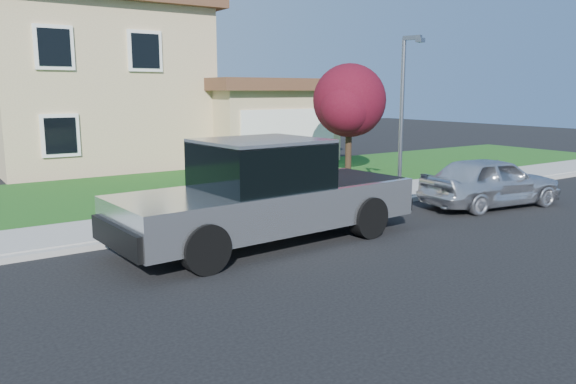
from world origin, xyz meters
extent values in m
plane|color=black|center=(0.00, 0.00, 0.00)|extent=(80.00, 80.00, 0.00)
cube|color=gray|center=(1.00, 2.90, 0.06)|extent=(40.00, 0.20, 0.12)
cube|color=gray|center=(1.00, 4.00, 0.07)|extent=(40.00, 2.00, 0.15)
cube|color=#165017|center=(1.00, 8.50, 0.05)|extent=(40.00, 7.00, 0.10)
cube|color=tan|center=(0.00, 17.00, 3.20)|extent=(8.00, 9.00, 6.40)
cube|color=tan|center=(6.50, 14.00, 1.60)|extent=(5.50, 6.00, 3.20)
cube|color=white|center=(6.50, 10.98, 1.25)|extent=(4.60, 0.12, 2.30)
cube|color=#4C2D1E|center=(0.00, 17.00, 6.60)|extent=(8.80, 9.80, 0.50)
cube|color=#4C2D1E|center=(6.50, 14.00, 3.40)|extent=(6.20, 6.80, 0.50)
cube|color=white|center=(-2.20, 12.45, 4.60)|extent=(1.30, 0.10, 1.50)
cube|color=white|center=(1.00, 12.45, 4.60)|extent=(1.30, 0.10, 1.50)
cube|color=black|center=(-2.20, 12.45, 1.60)|extent=(1.30, 0.10, 1.50)
cylinder|color=black|center=(-2.52, 0.27, 0.45)|extent=(0.92, 0.40, 0.90)
cylinder|color=black|center=(-2.65, 2.34, 0.45)|extent=(0.92, 0.40, 0.90)
cylinder|color=black|center=(1.48, 0.52, 0.45)|extent=(0.92, 0.40, 0.90)
cylinder|color=black|center=(1.35, 2.59, 0.45)|extent=(0.92, 0.40, 0.90)
cube|color=silver|center=(-0.50, 1.44, 0.78)|extent=(6.57, 2.66, 0.81)
cube|color=black|center=(-0.67, 1.43, 1.64)|extent=(2.50, 2.25, 0.96)
cube|color=silver|center=(-0.67, 1.43, 2.14)|extent=(2.50, 2.25, 0.09)
cube|color=black|center=(1.64, 1.57, 1.16)|extent=(2.15, 2.04, 0.07)
cube|color=black|center=(-3.75, 1.23, 0.62)|extent=(0.27, 2.15, 0.45)
cube|color=black|center=(2.75, 1.64, 0.56)|extent=(0.27, 2.15, 0.28)
cube|color=black|center=(-1.65, 2.59, 1.53)|extent=(0.15, 0.26, 0.20)
imported|color=tan|center=(1.88, 2.87, 0.78)|extent=(0.67, 0.57, 1.56)
cylinder|color=tan|center=(1.88, 2.87, 1.58)|extent=(0.42, 0.42, 0.04)
cylinder|color=tan|center=(1.88, 2.87, 1.65)|extent=(0.21, 0.21, 0.15)
imported|color=silver|center=(6.50, 1.13, 0.70)|extent=(4.29, 2.20, 1.40)
cylinder|color=black|center=(6.73, 7.46, 1.02)|extent=(0.23, 0.23, 1.84)
sphere|color=#4B101C|center=(6.73, 7.46, 2.80)|extent=(2.64, 2.64, 2.64)
sphere|color=#4B101C|center=(7.31, 7.80, 2.45)|extent=(1.95, 1.95, 1.95)
sphere|color=#4B101C|center=(6.27, 7.11, 2.57)|extent=(1.84, 1.84, 1.84)
cube|color=#0F3715|center=(2.59, 3.89, 0.68)|extent=(0.67, 0.77, 1.05)
cube|color=#0F3715|center=(2.59, 3.89, 1.24)|extent=(0.74, 0.84, 0.08)
cylinder|color=slate|center=(4.08, 2.20, 2.23)|extent=(0.11, 0.11, 4.46)
cube|color=slate|center=(4.14, 1.99, 4.46)|extent=(0.23, 0.50, 0.11)
cube|color=slate|center=(4.20, 1.77, 4.39)|extent=(0.26, 0.21, 0.11)
camera|label=1|loc=(-6.56, -8.32, 3.15)|focal=35.00mm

